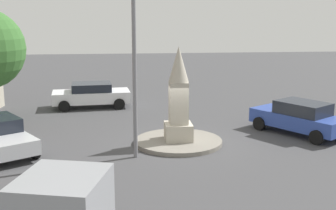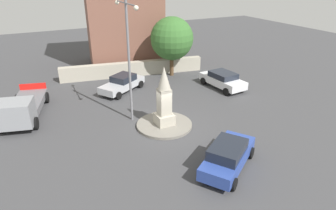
{
  "view_description": "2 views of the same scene",
  "coord_description": "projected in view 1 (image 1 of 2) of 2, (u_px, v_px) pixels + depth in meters",
  "views": [
    {
      "loc": [
        -2.34,
        -18.55,
        5.7
      ],
      "look_at": [
        -0.52,
        -0.69,
        1.86
      ],
      "focal_mm": 48.39,
      "sensor_mm": 36.0,
      "label": 1
    },
    {
      "loc": [
        15.91,
        -7.62,
        9.63
      ],
      "look_at": [
        0.22,
        0.17,
        1.62
      ],
      "focal_mm": 31.57,
      "sensor_mm": 36.0,
      "label": 2
    }
  ],
  "objects": [
    {
      "name": "ground_plane",
      "position": [
        178.0,
        144.0,
        19.47
      ],
      "size": [
        80.0,
        80.0,
        0.0
      ],
      "primitive_type": "plane",
      "color": "#424244"
    },
    {
      "name": "car_white_far_side",
      "position": [
        91.0,
        94.0,
        26.47
      ],
      "size": [
        4.58,
        2.39,
        1.44
      ],
      "color": "silver",
      "rests_on": "ground"
    },
    {
      "name": "monument",
      "position": [
        179.0,
        98.0,
        19.05
      ],
      "size": [
        1.15,
        1.15,
        4.01
      ],
      "color": "#B2AA99",
      "rests_on": "traffic_island"
    },
    {
      "name": "car_blue_approaching",
      "position": [
        299.0,
        117.0,
        20.79
      ],
      "size": [
        3.85,
        4.57,
        1.55
      ],
      "color": "#2D479E",
      "rests_on": "ground"
    },
    {
      "name": "traffic_island",
      "position": [
        178.0,
        142.0,
        19.45
      ],
      "size": [
        3.76,
        3.76,
        0.18
      ],
      "primitive_type": "cylinder",
      "color": "gray",
      "rests_on": "ground"
    },
    {
      "name": "streetlamp",
      "position": [
        134.0,
        28.0,
        16.66
      ],
      "size": [
        3.75,
        0.28,
        8.28
      ],
      "color": "slate",
      "rests_on": "ground"
    }
  ]
}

